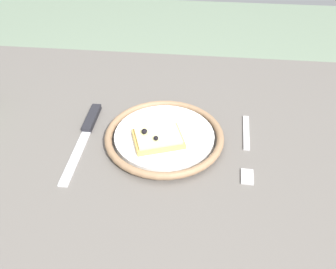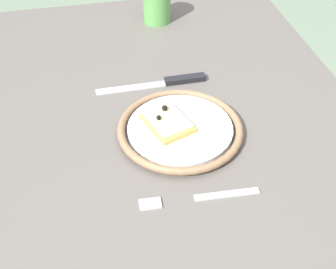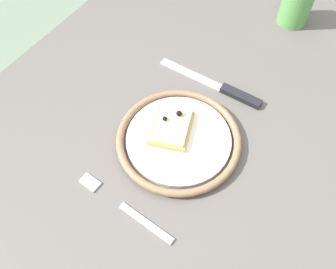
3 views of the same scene
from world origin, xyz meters
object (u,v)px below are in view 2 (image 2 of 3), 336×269
at_px(dining_table, 169,169).
at_px(fork, 198,198).
at_px(pizza_slice_near, 167,122).
at_px(knife, 170,81).
at_px(plate, 180,129).
at_px(cup, 157,4).

height_order(dining_table, fork, fork).
height_order(pizza_slice_near, fork, pizza_slice_near).
relative_size(dining_table, pizza_slice_near, 10.58).
height_order(knife, fork, knife).
height_order(plate, fork, plate).
distance_m(dining_table, fork, 0.18).
xyz_separation_m(pizza_slice_near, cup, (0.44, -0.07, 0.02)).
relative_size(plate, pizza_slice_near, 2.14).
bearing_deg(knife, fork, 175.78).
distance_m(pizza_slice_near, cup, 0.44).
xyz_separation_m(dining_table, cup, (0.45, -0.06, 0.14)).
distance_m(plate, knife, 0.16).
relative_size(pizza_slice_near, fork, 0.56).
height_order(dining_table, pizza_slice_near, pizza_slice_near).
bearing_deg(cup, pizza_slice_near, 171.44).
bearing_deg(pizza_slice_near, knife, -14.71).
distance_m(dining_table, pizza_slice_near, 0.11).
bearing_deg(dining_table, fork, -174.57).
bearing_deg(cup, fork, 175.35).
height_order(dining_table, plate, plate).
bearing_deg(knife, pizza_slice_near, 165.29).
bearing_deg(plate, knife, -5.90).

